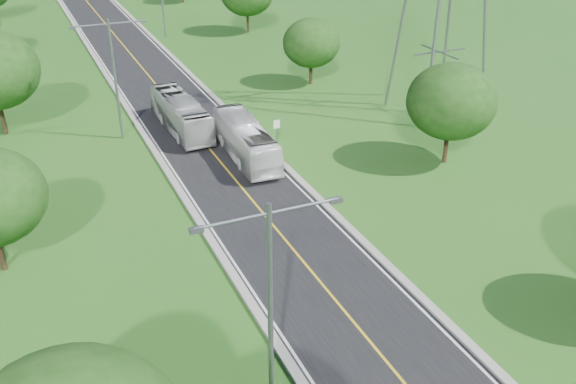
% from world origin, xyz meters
% --- Properties ---
extents(ground, '(260.00, 260.00, 0.00)m').
position_xyz_m(ground, '(0.00, 60.00, 0.00)').
color(ground, '#215417').
rests_on(ground, ground).
extents(road, '(8.00, 150.00, 0.06)m').
position_xyz_m(road, '(0.00, 66.00, 0.03)').
color(road, black).
rests_on(road, ground).
extents(curb_left, '(0.50, 150.00, 0.22)m').
position_xyz_m(curb_left, '(-4.25, 66.00, 0.11)').
color(curb_left, gray).
rests_on(curb_left, ground).
extents(curb_right, '(0.50, 150.00, 0.22)m').
position_xyz_m(curb_right, '(4.25, 66.00, 0.11)').
color(curb_right, gray).
rests_on(curb_right, ground).
extents(speed_limit_sign, '(0.55, 0.09, 2.40)m').
position_xyz_m(speed_limit_sign, '(5.20, 37.98, 1.60)').
color(speed_limit_sign, slate).
rests_on(speed_limit_sign, ground).
extents(streetlight_near_left, '(5.90, 0.25, 10.00)m').
position_xyz_m(streetlight_near_left, '(-6.00, 12.00, 5.94)').
color(streetlight_near_left, slate).
rests_on(streetlight_near_left, ground).
extents(streetlight_mid_left, '(5.90, 0.25, 10.00)m').
position_xyz_m(streetlight_mid_left, '(-6.00, 45.00, 5.94)').
color(streetlight_mid_left, slate).
rests_on(streetlight_mid_left, ground).
extents(tree_rb, '(6.72, 6.72, 7.82)m').
position_xyz_m(tree_rb, '(16.00, 30.00, 4.95)').
color(tree_rb, black).
rests_on(tree_rb, ground).
extents(tree_rc, '(5.88, 5.88, 6.84)m').
position_xyz_m(tree_rc, '(15.00, 52.00, 4.33)').
color(tree_rc, black).
rests_on(tree_rc, ground).
extents(bus_outbound, '(3.02, 10.71, 2.95)m').
position_xyz_m(bus_outbound, '(2.14, 36.93, 1.54)').
color(bus_outbound, white).
rests_on(bus_outbound, road).
extents(bus_inbound, '(2.86, 10.83, 3.00)m').
position_xyz_m(bus_inbound, '(-0.95, 44.59, 1.56)').
color(bus_inbound, beige).
rests_on(bus_inbound, road).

